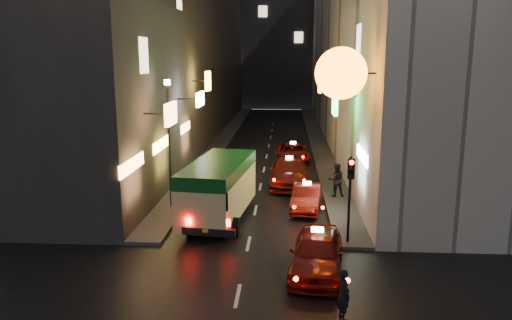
% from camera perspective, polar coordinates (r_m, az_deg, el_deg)
% --- Properties ---
extents(building_left, '(7.44, 52.07, 18.00)m').
position_cam_1_polar(building_left, '(45.59, -8.71, 13.60)').
color(building_left, '#383533').
rests_on(building_left, ground).
extents(building_right, '(8.42, 52.00, 18.00)m').
position_cam_1_polar(building_right, '(45.06, 12.19, 13.49)').
color(building_right, beige).
rests_on(building_right, ground).
extents(building_far, '(30.00, 10.00, 22.00)m').
position_cam_1_polar(building_far, '(76.67, 2.51, 14.44)').
color(building_far, '#36363C').
rests_on(building_far, ground).
extents(sidewalk_left, '(1.50, 52.00, 0.15)m').
position_cam_1_polar(sidewalk_left, '(45.55, -3.74, 2.44)').
color(sidewalk_left, '#444240').
rests_on(sidewalk_left, ground).
extents(sidewalk_right, '(1.50, 52.00, 0.15)m').
position_cam_1_polar(sidewalk_right, '(45.27, 7.00, 2.32)').
color(sidewalk_right, '#444240').
rests_on(sidewalk_right, ground).
extents(minibus, '(3.01, 6.69, 2.78)m').
position_cam_1_polar(minibus, '(22.92, -4.27, -2.69)').
color(minibus, '#D2C783').
rests_on(minibus, ground).
extents(taxi_near, '(2.87, 5.72, 1.92)m').
position_cam_1_polar(taxi_near, '(17.80, 6.98, -10.06)').
color(taxi_near, maroon).
rests_on(taxi_near, ground).
extents(taxi_second, '(2.42, 4.79, 1.63)m').
position_cam_1_polar(taxi_second, '(24.82, 5.81, -4.02)').
color(taxi_second, maroon).
rests_on(taxi_second, ground).
extents(taxi_third, '(2.44, 5.76, 1.99)m').
position_cam_1_polar(taxi_third, '(29.40, 3.79, -1.12)').
color(taxi_third, maroon).
rests_on(taxi_third, ground).
extents(taxi_far, '(2.24, 4.82, 1.67)m').
position_cam_1_polar(taxi_far, '(36.03, 4.25, 1.02)').
color(taxi_far, maroon).
rests_on(taxi_far, ground).
extents(pedestrian_crossing, '(0.55, 0.67, 1.75)m').
position_cam_1_polar(pedestrian_crossing, '(14.98, 9.98, -14.55)').
color(pedestrian_crossing, black).
rests_on(pedestrian_crossing, ground).
extents(pedestrian_sidewalk, '(0.81, 0.55, 2.02)m').
position_cam_1_polar(pedestrian_sidewalk, '(26.70, 9.16, -2.02)').
color(pedestrian_sidewalk, black).
rests_on(pedestrian_sidewalk, sidewalk_right).
extents(traffic_light, '(0.26, 0.43, 3.50)m').
position_cam_1_polar(traffic_light, '(19.80, 10.74, -2.41)').
color(traffic_light, black).
rests_on(traffic_light, sidewalk_right).
extents(lamp_post, '(0.28, 0.28, 6.22)m').
position_cam_1_polar(lamp_post, '(24.54, -9.91, 2.83)').
color(lamp_post, black).
rests_on(lamp_post, sidewalk_left).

